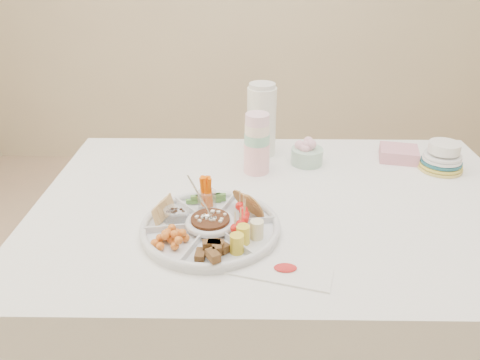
{
  "coord_description": "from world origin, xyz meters",
  "views": [
    {
      "loc": [
        -0.11,
        -1.26,
        1.48
      ],
      "look_at": [
        -0.13,
        -0.08,
        0.87
      ],
      "focal_mm": 35.0,
      "sensor_mm": 36.0,
      "label": 1
    }
  ],
  "objects_px": {
    "dining_table": "(277,296)",
    "thermos": "(262,119)",
    "plate_stack": "(442,157)",
    "party_tray": "(211,225)"
  },
  "relations": [
    {
      "from": "party_tray",
      "to": "plate_stack",
      "type": "bearing_deg",
      "value": 27.67
    },
    {
      "from": "party_tray",
      "to": "plate_stack",
      "type": "distance_m",
      "value": 0.88
    },
    {
      "from": "dining_table",
      "to": "thermos",
      "type": "bearing_deg",
      "value": 98.72
    },
    {
      "from": "dining_table",
      "to": "party_tray",
      "type": "xyz_separation_m",
      "value": [
        -0.21,
        -0.18,
        0.4
      ]
    },
    {
      "from": "party_tray",
      "to": "thermos",
      "type": "bearing_deg",
      "value": 74.19
    },
    {
      "from": "plate_stack",
      "to": "thermos",
      "type": "bearing_deg",
      "value": 168.41
    },
    {
      "from": "thermos",
      "to": "party_tray",
      "type": "bearing_deg",
      "value": -105.81
    },
    {
      "from": "thermos",
      "to": "plate_stack",
      "type": "relative_size",
      "value": 1.83
    },
    {
      "from": "dining_table",
      "to": "party_tray",
      "type": "relative_size",
      "value": 4.0
    },
    {
      "from": "thermos",
      "to": "plate_stack",
      "type": "height_order",
      "value": "thermos"
    }
  ]
}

